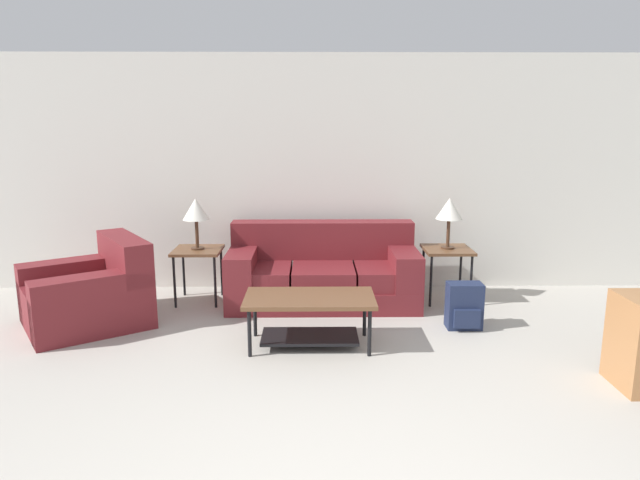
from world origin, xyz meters
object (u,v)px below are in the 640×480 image
object	(u,v)px
coffee_table	(310,309)
couch	(323,275)
side_table_right	(447,254)
backpack	(464,306)
table_lamp_right	(449,210)
table_lamp_left	(196,210)
armchair	(91,295)
side_table_left	(198,255)

from	to	relation	value
coffee_table	couch	bearing A→B (deg)	83.66
side_table_right	backpack	world-z (taller)	side_table_right
side_table_right	table_lamp_right	distance (m)	0.47
couch	side_table_right	distance (m)	1.33
side_table_right	table_lamp_right	bearing A→B (deg)	53.13
coffee_table	table_lamp_left	bearing A→B (deg)	133.44
table_lamp_left	coffee_table	bearing A→B (deg)	-46.56
couch	coffee_table	bearing A→B (deg)	-96.34
table_lamp_right	side_table_right	bearing A→B (deg)	-126.87
couch	table_lamp_right	distance (m)	1.48
table_lamp_left	table_lamp_right	world-z (taller)	same
armchair	coffee_table	size ratio (longest dim) A/B	1.28
coffee_table	side_table_right	distance (m)	1.91
armchair	backpack	world-z (taller)	armchair
coffee_table	side_table_left	xyz separation A→B (m)	(-1.18, 1.24, 0.18)
armchair	coffee_table	xyz separation A→B (m)	(2.06, -0.57, 0.04)
armchair	side_table_left	world-z (taller)	armchair
coffee_table	table_lamp_right	size ratio (longest dim) A/B	2.05
armchair	table_lamp_right	bearing A→B (deg)	10.93
table_lamp_left	table_lamp_right	xyz separation A→B (m)	(2.62, 0.00, 0.00)
armchair	side_table_left	bearing A→B (deg)	37.56
couch	table_lamp_right	xyz separation A→B (m)	(1.31, 0.04, 0.68)
armchair	backpack	xyz separation A→B (m)	(3.48, -0.16, -0.07)
table_lamp_right	backpack	bearing A→B (deg)	-91.66
side_table_right	table_lamp_left	xyz separation A→B (m)	(-2.62, 0.00, 0.47)
couch	table_lamp_right	world-z (taller)	table_lamp_right
side_table_left	side_table_right	world-z (taller)	same
couch	side_table_right	xyz separation A→B (m)	(1.31, 0.04, 0.21)
couch	side_table_left	size ratio (longest dim) A/B	3.44
coffee_table	table_lamp_right	distance (m)	2.01
side_table_right	side_table_left	bearing A→B (deg)	180.00
side_table_right	backpack	distance (m)	0.89
armchair	coffee_table	bearing A→B (deg)	-15.41
side_table_right	table_lamp_left	bearing A→B (deg)	180.00
couch	table_lamp_left	world-z (taller)	table_lamp_left
side_table_right	backpack	xyz separation A→B (m)	(-0.02, -0.84, -0.30)
side_table_right	backpack	bearing A→B (deg)	-91.66
side_table_left	backpack	world-z (taller)	side_table_left
table_lamp_right	backpack	distance (m)	1.14
couch	table_lamp_right	size ratio (longest dim) A/B	3.67
side_table_right	table_lamp_left	world-z (taller)	table_lamp_left
armchair	coffee_table	world-z (taller)	armchair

